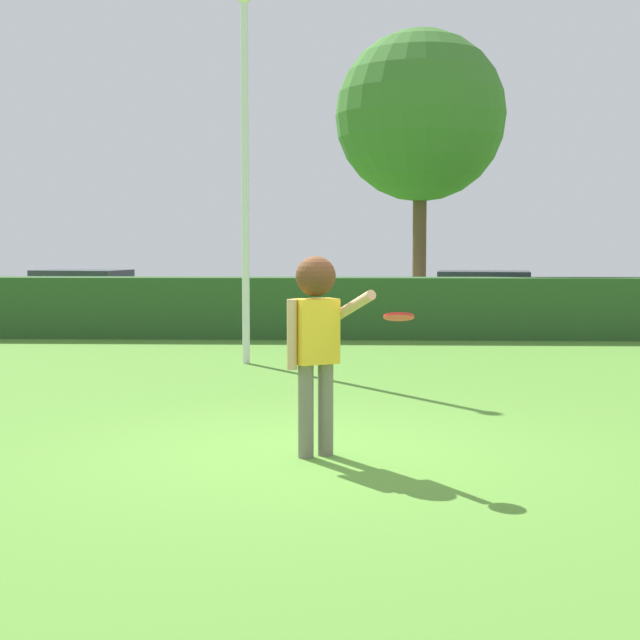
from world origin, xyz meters
TOP-DOWN VIEW (x-y plane):
  - ground_plane at (0.00, 0.00)m, footprint 60.00×60.00m
  - person at (-0.02, -0.06)m, footprint 0.78×0.60m
  - frisbee at (0.68, -0.69)m, footprint 0.25×0.25m
  - lamppost at (-1.42, 6.56)m, footprint 0.24×0.24m
  - hedge_row at (0.00, 10.73)m, footprint 20.21×0.90m
  - parked_car_black at (-6.71, 15.59)m, footprint 4.45×2.48m
  - parked_car_silver at (3.48, 14.91)m, footprint 4.40×2.30m
  - birch_tree at (1.97, 16.17)m, footprint 4.37×4.37m

SIDE VIEW (x-z plane):
  - ground_plane at x=0.00m, z-range 0.00..0.00m
  - hedge_row at x=0.00m, z-range 0.00..1.24m
  - parked_car_black at x=-6.71m, z-range 0.06..1.31m
  - parked_car_silver at x=3.48m, z-range 0.06..1.31m
  - person at x=-0.02m, z-range 0.26..2.06m
  - frisbee at x=0.68m, z-range 1.26..1.36m
  - lamppost at x=-1.42m, z-range 0.31..6.19m
  - birch_tree at x=1.97m, z-range 1.48..8.85m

